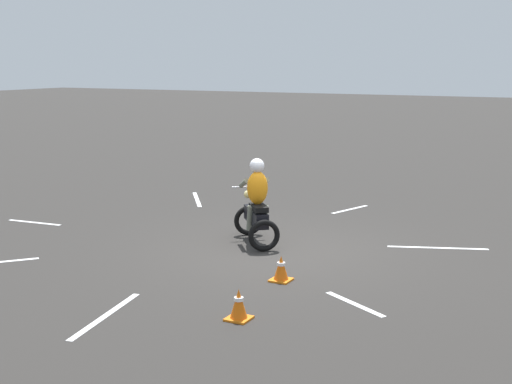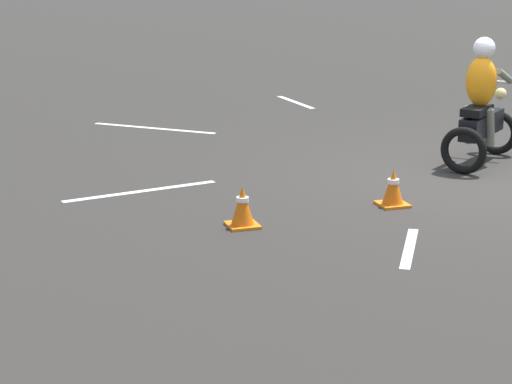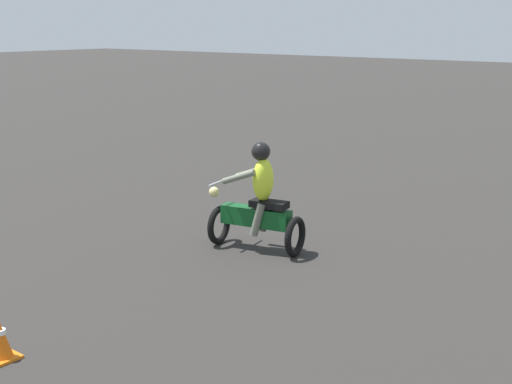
# 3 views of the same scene
# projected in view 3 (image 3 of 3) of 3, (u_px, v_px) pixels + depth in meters

# --- Properties ---
(motorcycle_rider_background) EXTENTS (0.89, 1.55, 1.66)m
(motorcycle_rider_background) POSITION_uv_depth(u_px,v_px,m) (258.00, 204.00, 10.60)
(motorcycle_rider_background) COLOR black
(motorcycle_rider_background) RESTS_ON ground
(traffic_cone_near_right) EXTENTS (0.32, 0.32, 0.44)m
(traffic_cone_near_right) POSITION_uv_depth(u_px,v_px,m) (0.00, 340.00, 7.24)
(traffic_cone_near_right) COLOR orange
(traffic_cone_near_right) RESTS_ON ground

